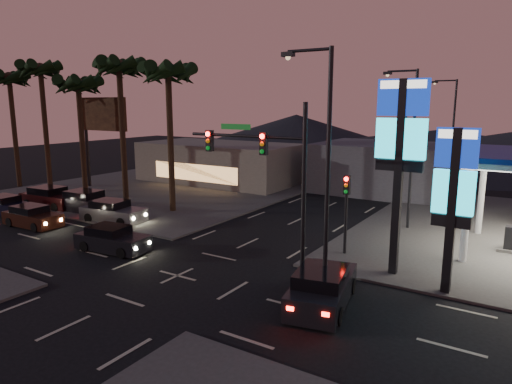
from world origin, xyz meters
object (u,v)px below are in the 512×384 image
Objects in this scene: traffic_signal_mast at (268,166)px; car_lane_a_front at (112,239)px; car_lane_a_rear at (5,206)px; suv_station at (322,288)px; car_lane_b_front at (113,212)px; car_lane_b_mid at (87,202)px; car_lane_a_mid at (32,217)px; pylon_sign_short at (454,186)px; pylon_sign_tall at (401,139)px; car_lane_b_rear at (50,198)px.

car_lane_a_front is at bearing -173.47° from traffic_signal_mast.
car_lane_a_rear is 25.86m from suv_station.
car_lane_b_mid reaches higher than car_lane_b_front.
traffic_signal_mast reaches higher than car_lane_a_mid.
car_lane_b_mid is at bearing 176.45° from pylon_sign_short.
pylon_sign_tall is at bearing 1.05° from car_lane_b_front.
pylon_sign_short is 1.48× the size of car_lane_b_front.
car_lane_a_front is 8.46m from car_lane_a_mid.
car_lane_a_front is (-16.56, -3.58, -4.02)m from pylon_sign_short.
car_lane_b_mid is (-25.37, 1.57, -3.91)m from pylon_sign_short.
suv_station is at bearing -2.22° from car_lane_a_mid.
car_lane_b_rear is at bearing 159.66° from car_lane_a_front.
car_lane_b_mid is at bearing 94.61° from car_lane_a_mid.
car_lane_b_mid reaches higher than car_lane_a_mid.
pylon_sign_short is 25.72m from car_lane_b_mid.
pylon_sign_short is at bearing -1.74° from car_lane_b_front.
car_lane_a_rear is (-4.77, 0.90, -0.00)m from car_lane_a_mid.
suv_station reaches higher than car_lane_a_rear.
pylon_sign_tall reaches higher than car_lane_b_mid.
car_lane_b_rear is at bearing -171.98° from car_lane_b_mid.
car_lane_b_rear reaches higher than car_lane_b_mid.
traffic_signal_mast is (-7.24, -2.51, 0.57)m from pylon_sign_short.
pylon_sign_short is (2.50, -1.00, -1.74)m from pylon_sign_tall.
pylon_sign_tall is 27.15m from car_lane_b_rear.
car_lane_b_front is (8.32, 2.72, 0.05)m from car_lane_a_rear.
car_lane_b_front is (-4.89, 4.23, 0.06)m from car_lane_a_front.
pylon_sign_tall is 1.80× the size of suv_station.
car_lane_b_mid reaches higher than car_lane_a_front.
car_lane_b_mid is (4.40, 3.64, 0.11)m from car_lane_a_rear.
pylon_sign_tall is 1.91× the size of car_lane_b_front.
suv_station reaches higher than car_lane_b_front.
car_lane_a_rear is at bearing 169.32° from car_lane_a_mid.
car_lane_b_mid is at bearing 178.57° from pylon_sign_tall.
pylon_sign_tall is 6.02m from traffic_signal_mast.
car_lane_b_front is at bearing 45.56° from car_lane_a_mid.
pylon_sign_tall is at bearing 72.95° from suv_station.
car_lane_a_mid is 0.91× the size of car_lane_b_front.
car_lane_a_front is at bearing -4.12° from car_lane_a_mid.
car_lane_b_rear reaches higher than car_lane_b_front.
car_lane_a_rear is at bearing -102.93° from car_lane_b_rear.
car_lane_b_rear is (-26.56, 0.05, -5.65)m from pylon_sign_tall.
car_lane_a_mid is at bearing -178.52° from traffic_signal_mast.
car_lane_b_front is at bearing 167.45° from traffic_signal_mast.
car_lane_a_mid is (-25.01, -2.97, -4.02)m from pylon_sign_short.
pylon_sign_short is 29.34m from car_lane_b_rear.
traffic_signal_mast reaches higher than pylon_sign_short.
pylon_sign_short is 30.12m from car_lane_a_rear.
car_lane_a_rear is at bearing 173.49° from car_lane_a_front.
traffic_signal_mast is 18.35m from car_lane_a_mid.
pylon_sign_short is 0.88× the size of traffic_signal_mast.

